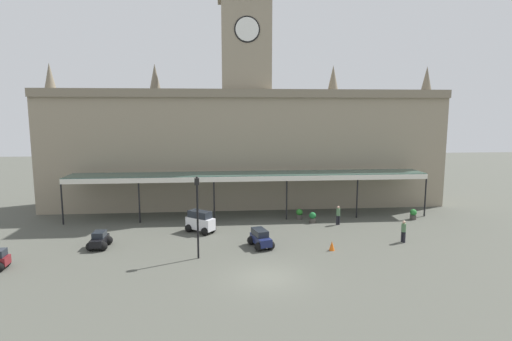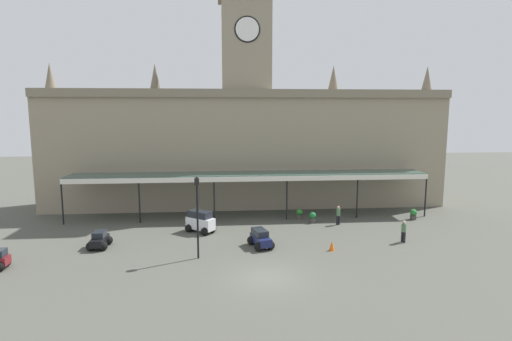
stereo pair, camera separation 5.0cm
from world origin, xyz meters
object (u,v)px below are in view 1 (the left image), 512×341
Objects in this scene: car_black_sedan at (100,241)px; pedestrian_near_entrance at (338,215)px; pedestrian_crossing_forecourt at (404,231)px; planter_by_canopy at (313,217)px; planter_near_kerb at (299,214)px; victorian_lamppost at (197,209)px; planter_forecourt_centre at (413,214)px; car_navy_estate at (261,239)px; traffic_cone at (332,246)px; car_white_van at (200,223)px.

car_black_sedan is 19.43m from pedestrian_near_entrance.
pedestrian_near_entrance is 6.24m from pedestrian_crossing_forecourt.
planter_by_canopy and planter_near_kerb have the same top height.
pedestrian_crossing_forecourt reaches higher than planter_by_canopy.
victorian_lamppost is 20.99m from planter_forecourt_centre.
pedestrian_crossing_forecourt is at bearing -121.33° from planter_forecourt_centre.
pedestrian_near_entrance reaches higher than car_navy_estate.
planter_forecourt_centre is at bearing 58.67° from pedestrian_crossing_forecourt.
traffic_cone is (-2.32, -6.47, -0.57)m from pedestrian_near_entrance.
traffic_cone is at bearing -109.72° from pedestrian_near_entrance.
pedestrian_near_entrance is (11.82, 1.20, 0.10)m from car_white_van.
traffic_cone is (9.50, -5.28, -0.47)m from car_white_van.
car_black_sedan is at bearing 158.75° from victorian_lamppost.
planter_by_canopy is (-5.59, 5.97, -0.42)m from pedestrian_crossing_forecourt.
planter_by_canopy is at bearing 87.99° from traffic_cone.
car_navy_estate is at bearing -130.67° from planter_by_canopy.
traffic_cone is (16.60, -2.06, -0.16)m from car_black_sedan.
car_black_sedan is 8.30m from victorian_lamppost.
traffic_cone is 7.30m from planter_by_canopy.
pedestrian_crossing_forecourt is 0.30× the size of victorian_lamppost.
traffic_cone is 0.71× the size of planter_by_canopy.
planter_forecourt_centre is (19.18, 2.33, -0.32)m from car_white_van.
pedestrian_crossing_forecourt is 9.77m from planter_near_kerb.
victorian_lamppost is 8.16× the size of traffic_cone.
pedestrian_near_entrance reaches higher than planter_near_kerb.
planter_forecourt_centre is at bearing 11.91° from car_black_sedan.
pedestrian_crossing_forecourt is at bearing 12.72° from traffic_cone.
pedestrian_near_entrance is 2.26m from planter_by_canopy.
planter_by_canopy is at bearing 158.31° from pedestrian_near_entrance.
car_black_sedan is 2.15× the size of planter_forecourt_centre.
traffic_cone is 0.71× the size of planter_forecourt_centre.
victorian_lamppost is at bearing -88.63° from car_white_van.
traffic_cone is 8.61m from planter_near_kerb.
planter_near_kerb is at bearing 59.78° from car_navy_estate.
traffic_cone is 0.71× the size of planter_near_kerb.
car_black_sedan is at bearing 175.86° from car_navy_estate.
car_black_sedan is 3.01× the size of traffic_cone.
car_black_sedan is 22.46m from pedestrian_crossing_forecourt.
traffic_cone is (4.96, -1.22, -0.22)m from car_navy_estate.
victorian_lamppost reaches higher than planter_by_canopy.
pedestrian_crossing_forecourt reaches higher than planter_near_kerb.
car_white_van is 1.54× the size of pedestrian_near_entrance.
pedestrian_near_entrance is at bearing -21.69° from planter_by_canopy.
car_white_van is (7.09, 3.22, 0.30)m from car_black_sedan.
planter_forecourt_centre is (26.27, 5.54, -0.01)m from car_black_sedan.
planter_by_canopy is at bearing -54.10° from planter_near_kerb.
pedestrian_crossing_forecourt reaches higher than traffic_cone.
pedestrian_near_entrance is at bearing 31.74° from victorian_lamppost.
pedestrian_near_entrance is 1.74× the size of planter_by_canopy.
planter_by_canopy is at bearing 39.92° from victorian_lamppost.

